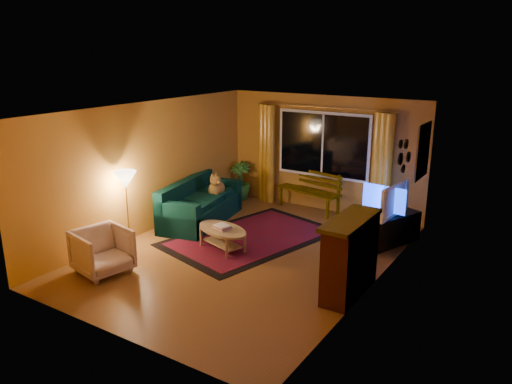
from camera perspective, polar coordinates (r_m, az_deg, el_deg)
The scene contains 22 objects.
floor at distance 8.75m, azimuth -1.07°, elevation -7.15°, with size 4.50×6.00×0.02m, color brown.
ceiling at distance 8.09m, azimuth -1.16°, elevation 9.48°, with size 4.50×6.00×0.02m, color white.
wall_back at distance 10.89m, azimuth 7.73°, elevation 4.37°, with size 4.50×0.02×2.50m, color #C1832D.
wall_left at distance 9.73m, azimuth -12.27°, elevation 2.72°, with size 0.02×6.00×2.50m, color #C1832D.
wall_right at distance 7.37m, azimuth 13.68°, elevation -1.71°, with size 0.02×6.00×2.50m, color #C1832D.
window at distance 10.79m, azimuth 7.63°, elevation 5.35°, with size 2.00×0.02×1.30m, color black.
curtain_rod at distance 10.63m, azimuth 7.68°, elevation 9.55°, with size 0.03×0.03×3.20m, color #BF8C3F.
curtain_left at distance 11.43m, azimuth 1.28°, elevation 4.41°, with size 0.36×0.36×2.24m, color gold.
curtain_right at distance 10.32m, azimuth 14.20°, elevation 2.62°, with size 0.36×0.36×2.24m, color gold.
bench at distance 11.00m, azimuth 6.02°, elevation -0.98°, with size 1.48×0.44×0.45m, color #433400.
potted_plant at distance 11.72m, azimuth -1.84°, elevation 1.32°, with size 0.50×0.50×0.89m, color #235B1E.
sofa at distance 10.22m, azimuth -6.32°, elevation -1.14°, with size 0.90×2.11×0.85m, color black.
dog at distance 10.49m, azimuth -4.52°, elevation 0.58°, with size 0.29×0.40×0.44m, color olive, non-canonical shape.
armchair at distance 8.28m, azimuth -17.16°, elevation -6.25°, with size 0.77×0.72×0.80m, color beige.
floor_lamp at distance 9.16m, azimuth -14.47°, elevation -1.95°, with size 0.23×0.23×1.37m, color #BF8C3F.
rug at distance 9.44m, azimuth -0.64°, elevation -5.21°, with size 1.99×3.14×0.02m, color #840304.
coffee_table at distance 8.87m, azimuth -3.85°, elevation -5.38°, with size 1.10×1.10×0.40m, color #A08657.
tv_console at distance 9.36m, azimuth 14.74°, elevation -4.21°, with size 0.45×1.34×0.56m, color black.
television at distance 9.18m, azimuth 15.00°, elevation -0.83°, with size 1.03×0.14×0.59m, color black.
fireplace at distance 7.33m, azimuth 10.70°, elevation -7.48°, with size 0.40×1.20×1.10m, color maroon.
mirror_cluster at distance 8.45m, azimuth 16.55°, elevation 4.22°, with size 0.06×0.60×0.56m, color black, non-canonical shape.
painting at distance 9.57m, azimuth 18.51°, elevation 4.48°, with size 0.04×0.76×0.96m, color #D24C25.
Camera 1 is at (4.47, -6.67, 3.46)m, focal length 35.00 mm.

